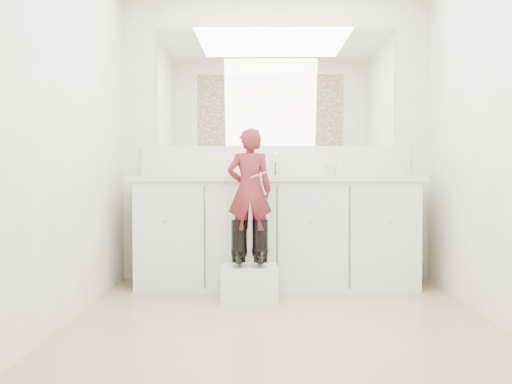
{
  "coord_description": "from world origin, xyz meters",
  "views": [
    {
      "loc": [
        -0.12,
        -3.36,
        0.92
      ],
      "look_at": [
        -0.16,
        0.9,
        0.77
      ],
      "focal_mm": 40.0,
      "sensor_mm": 36.0,
      "label": 1
    }
  ],
  "objects": [
    {
      "name": "step_stool",
      "position": [
        -0.2,
        0.69,
        0.13
      ],
      "size": [
        0.4,
        0.34,
        0.25
      ],
      "primitive_type": "cube",
      "rotation": [
        0.0,
        0.0,
        0.02
      ],
      "color": "silver",
      "rests_on": "floor"
    },
    {
      "name": "boot_right",
      "position": [
        -0.13,
        0.71,
        0.42
      ],
      "size": [
        0.13,
        0.22,
        0.33
      ],
      "primitive_type": null,
      "rotation": [
        0.0,
        0.0,
        0.02
      ],
      "color": "black",
      "rests_on": "step_stool"
    },
    {
      "name": "toothbrush",
      "position": [
        -0.13,
        0.63,
        0.9
      ],
      "size": [
        0.14,
        0.01,
        0.06
      ],
      "primitive_type": "cylinder",
      "rotation": [
        0.0,
        1.22,
        0.02
      ],
      "color": "#E95AAE",
      "rests_on": "toddler"
    },
    {
      "name": "vanity_cabinet",
      "position": [
        0.0,
        1.23,
        0.42
      ],
      "size": [
        2.2,
        0.55,
        0.85
      ],
      "primitive_type": "cube",
      "color": "silver",
      "rests_on": "floor"
    },
    {
      "name": "soap_bottle",
      "position": [
        -0.34,
        1.16,
        0.98
      ],
      "size": [
        0.1,
        0.1,
        0.18
      ],
      "primitive_type": "imported",
      "rotation": [
        0.0,
        0.0,
        0.3
      ],
      "color": "silver",
      "rests_on": "countertop"
    },
    {
      "name": "backsplash",
      "position": [
        0.0,
        1.49,
        1.02
      ],
      "size": [
        2.28,
        0.03,
        0.25
      ],
      "primitive_type": "cube",
      "color": "beige",
      "rests_on": "countertop"
    },
    {
      "name": "cup",
      "position": [
        0.44,
        1.2,
        0.94
      ],
      "size": [
        0.11,
        0.11,
        0.09
      ],
      "primitive_type": "imported",
      "rotation": [
        0.0,
        0.0,
        0.07
      ],
      "color": "#C0B599",
      "rests_on": "countertop"
    },
    {
      "name": "wall_left",
      "position": [
        -1.3,
        0.0,
        1.2
      ],
      "size": [
        0.0,
        3.0,
        3.0
      ],
      "primitive_type": "plane",
      "rotation": [
        1.57,
        0.0,
        1.57
      ],
      "color": "beige",
      "rests_on": "floor"
    },
    {
      "name": "toddler",
      "position": [
        -0.2,
        0.71,
        0.79
      ],
      "size": [
        0.32,
        0.22,
        0.88
      ],
      "primitive_type": "imported",
      "rotation": [
        0.0,
        0.0,
        3.16
      ],
      "color": "#9A2F3B",
      "rests_on": "step_stool"
    },
    {
      "name": "wall_right",
      "position": [
        1.3,
        0.0,
        1.2
      ],
      "size": [
        0.0,
        3.0,
        3.0
      ],
      "primitive_type": "plane",
      "rotation": [
        1.57,
        0.0,
        -1.57
      ],
      "color": "beige",
      "rests_on": "floor"
    },
    {
      "name": "countertop",
      "position": [
        0.0,
        1.21,
        0.87
      ],
      "size": [
        2.28,
        0.58,
        0.04
      ],
      "primitive_type": "cube",
      "color": "beige",
      "rests_on": "vanity_cabinet"
    },
    {
      "name": "boot_left",
      "position": [
        -0.28,
        0.71,
        0.42
      ],
      "size": [
        0.13,
        0.22,
        0.33
      ],
      "primitive_type": null,
      "rotation": [
        0.0,
        0.0,
        0.02
      ],
      "color": "black",
      "rests_on": "step_stool"
    },
    {
      "name": "faucet",
      "position": [
        0.0,
        1.38,
        0.94
      ],
      "size": [
        0.08,
        0.08,
        0.1
      ],
      "primitive_type": "cylinder",
      "color": "silver",
      "rests_on": "countertop"
    },
    {
      "name": "wall_front",
      "position": [
        0.0,
        -1.5,
        1.2
      ],
      "size": [
        2.6,
        0.0,
        2.6
      ],
      "primitive_type": "plane",
      "rotation": [
        -1.57,
        0.0,
        0.0
      ],
      "color": "beige",
      "rests_on": "floor"
    },
    {
      "name": "mirror",
      "position": [
        0.0,
        1.49,
        1.64
      ],
      "size": [
        2.0,
        0.02,
        1.0
      ],
      "primitive_type": "cube",
      "color": "white",
      "rests_on": "wall_back"
    },
    {
      "name": "floor",
      "position": [
        0.0,
        0.0,
        0.0
      ],
      "size": [
        3.0,
        3.0,
        0.0
      ],
      "primitive_type": "plane",
      "color": "#8F7F5E",
      "rests_on": "ground"
    },
    {
      "name": "wall_back",
      "position": [
        0.0,
        1.5,
        1.2
      ],
      "size": [
        2.6,
        0.0,
        2.6
      ],
      "primitive_type": "plane",
      "rotation": [
        1.57,
        0.0,
        0.0
      ],
      "color": "beige",
      "rests_on": "floor"
    }
  ]
}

